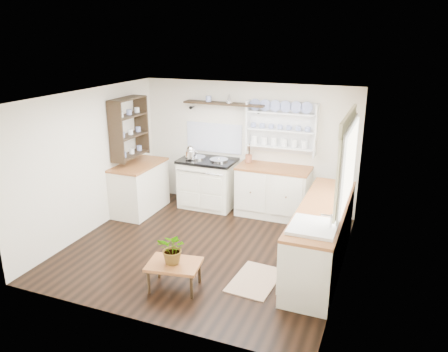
{
  "coord_description": "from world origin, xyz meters",
  "views": [
    {
      "loc": [
        2.46,
        -5.46,
        3.12
      ],
      "look_at": [
        0.2,
        0.25,
        1.1
      ],
      "focal_mm": 35.0,
      "sensor_mm": 36.0,
      "label": 1
    }
  ],
  "objects": [
    {
      "name": "potted_plant",
      "position": [
        0.08,
        -1.15,
        0.56
      ],
      "size": [
        0.38,
        0.33,
        0.41
      ],
      "primitive_type": "imported",
      "rotation": [
        0.0,
        0.0,
        -0.02
      ],
      "color": "#3F7233",
      "rests_on": "center_table"
    },
    {
      "name": "window",
      "position": [
        1.95,
        0.15,
        1.56
      ],
      "size": [
        0.08,
        1.55,
        1.22
      ],
      "color": "white",
      "rests_on": "wall_right"
    },
    {
      "name": "left_shelving",
      "position": [
        -1.84,
        0.9,
        1.55
      ],
      "size": [
        0.28,
        0.8,
        1.05
      ],
      "primitive_type": "cube",
      "color": "black",
      "rests_on": "wall_left"
    },
    {
      "name": "plate_rack",
      "position": [
        0.65,
        1.86,
        1.56
      ],
      "size": [
        1.2,
        0.22,
        0.9
      ],
      "color": "white",
      "rests_on": "wall_back"
    },
    {
      "name": "right_cabinets",
      "position": [
        1.7,
        0.1,
        0.46
      ],
      "size": [
        0.62,
        2.43,
        0.9
      ],
      "color": "silver",
      "rests_on": "floor"
    },
    {
      "name": "back_cabinets",
      "position": [
        0.6,
        1.6,
        0.46
      ],
      "size": [
        1.27,
        0.63,
        0.9
      ],
      "color": "silver",
      "rests_on": "floor"
    },
    {
      "name": "kettle",
      "position": [
        -0.93,
        1.45,
        1.05
      ],
      "size": [
        0.19,
        0.19,
        0.24
      ],
      "primitive_type": null,
      "color": "silver",
      "rests_on": "aga_cooker"
    },
    {
      "name": "wall_back",
      "position": [
        0.0,
        1.9,
        1.15
      ],
      "size": [
        4.0,
        0.02,
        2.3
      ],
      "primitive_type": "cube",
      "color": "#ECE5CC",
      "rests_on": "ground"
    },
    {
      "name": "floor",
      "position": [
        0.0,
        0.0,
        0.0
      ],
      "size": [
        4.0,
        3.8,
        0.01
      ],
      "primitive_type": "cube",
      "color": "black",
      "rests_on": "ground"
    },
    {
      "name": "floor_rug",
      "position": [
        0.98,
        -0.61,
        0.01
      ],
      "size": [
        0.6,
        0.88,
        0.02
      ],
      "primitive_type": "cube",
      "rotation": [
        0.0,
        0.0,
        -0.07
      ],
      "color": "#956F57",
      "rests_on": "floor"
    },
    {
      "name": "high_shelf",
      "position": [
        -0.4,
        1.78,
        1.91
      ],
      "size": [
        1.5,
        0.29,
        0.16
      ],
      "color": "black",
      "rests_on": "wall_back"
    },
    {
      "name": "belfast_sink",
      "position": [
        1.7,
        -0.65,
        0.8
      ],
      "size": [
        0.55,
        0.6,
        0.45
      ],
      "color": "white",
      "rests_on": "right_cabinets"
    },
    {
      "name": "wall_right",
      "position": [
        2.0,
        0.0,
        1.15
      ],
      "size": [
        0.02,
        3.8,
        2.3
      ],
      "primitive_type": "cube",
      "color": "#ECE5CC",
      "rests_on": "ground"
    },
    {
      "name": "utensil_crock",
      "position": [
        0.11,
        1.68,
        0.98
      ],
      "size": [
        0.12,
        0.12,
        0.14
      ],
      "primitive_type": "cylinder",
      "color": "brown",
      "rests_on": "back_cabinets"
    },
    {
      "name": "left_cabinets",
      "position": [
        -1.7,
        0.9,
        0.46
      ],
      "size": [
        0.62,
        1.13,
        0.9
      ],
      "color": "silver",
      "rests_on": "floor"
    },
    {
      "name": "wall_left",
      "position": [
        -2.0,
        0.0,
        1.15
      ],
      "size": [
        0.02,
        3.8,
        2.3
      ],
      "primitive_type": "cube",
      "color": "#ECE5CC",
      "rests_on": "ground"
    },
    {
      "name": "center_table",
      "position": [
        0.08,
        -1.15,
        0.31
      ],
      "size": [
        0.73,
        0.57,
        0.36
      ],
      "rotation": [
        0.0,
        0.0,
        0.16
      ],
      "color": "brown",
      "rests_on": "floor"
    },
    {
      "name": "aga_cooker",
      "position": [
        -0.65,
        1.57,
        0.47
      ],
      "size": [
        1.02,
        0.71,
        0.94
      ],
      "color": "white",
      "rests_on": "floor"
    },
    {
      "name": "ceiling",
      "position": [
        0.0,
        0.0,
        2.3
      ],
      "size": [
        4.0,
        3.8,
        0.01
      ],
      "primitive_type": "cube",
      "color": "white",
      "rests_on": "wall_back"
    }
  ]
}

